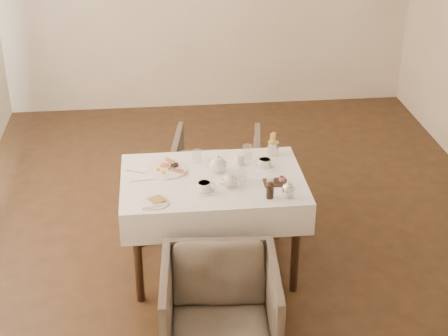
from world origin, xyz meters
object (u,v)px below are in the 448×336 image
object	(u,v)px
armchair_far	(217,172)
table	(213,192)
breakfast_plate	(167,169)
armchair_near	(220,311)
teapot_centre	(218,164)

from	to	relation	value
armchair_far	table	bearing A→B (deg)	90.87
armchair_far	breakfast_plate	world-z (taller)	breakfast_plate
table	armchair_near	bearing A→B (deg)	-92.55
table	teapot_centre	bearing A→B (deg)	60.21
armchair_near	breakfast_plate	size ratio (longest dim) A/B	2.38
table	breakfast_plate	bearing A→B (deg)	153.67
armchair_far	teapot_centre	xyz separation A→B (m)	(-0.07, -0.79, 0.49)
armchair_near	armchair_far	bearing A→B (deg)	88.80
table	armchair_near	size ratio (longest dim) A/B	1.77
table	teapot_centre	size ratio (longest dim) A/B	7.63
teapot_centre	breakfast_plate	bearing A→B (deg)	177.38
breakfast_plate	armchair_far	bearing A→B (deg)	52.74
armchair_far	armchair_near	bearing A→B (deg)	93.52
armchair_near	teapot_centre	size ratio (longest dim) A/B	4.31
armchair_near	breakfast_plate	xyz separation A→B (m)	(-0.27, 1.08, 0.44)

